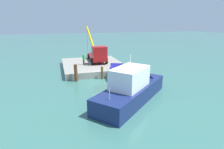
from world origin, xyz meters
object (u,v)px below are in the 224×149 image
object	(u,v)px
crane_truck	(98,54)
salvaged_car	(116,75)
dock_worker	(84,59)
moored_yacht	(137,89)

from	to	relation	value
crane_truck	salvaged_car	bearing A→B (deg)	6.04
dock_worker	salvaged_car	distance (m)	7.21
dock_worker	moored_yacht	xyz separation A→B (m)	(12.16, 3.80, -1.03)
crane_truck	salvaged_car	world-z (taller)	crane_truck
dock_worker	salvaged_car	world-z (taller)	dock_worker
dock_worker	salvaged_car	bearing A→B (deg)	28.53
crane_truck	moored_yacht	distance (m)	13.69
salvaged_car	moored_yacht	xyz separation A→B (m)	(5.91, 0.40, 0.12)
dock_worker	salvaged_car	xyz separation A→B (m)	(6.25, 3.40, -1.15)
salvaged_car	crane_truck	bearing A→B (deg)	-173.96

